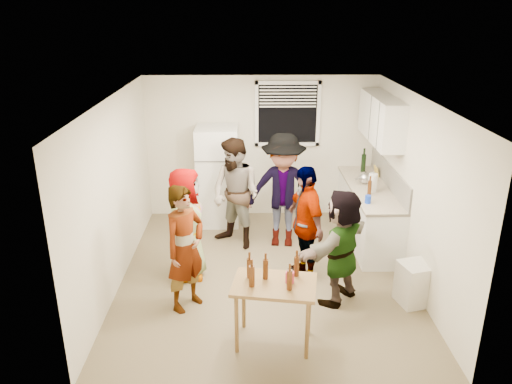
{
  "coord_description": "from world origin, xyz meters",
  "views": [
    {
      "loc": [
        -0.24,
        -6.22,
        3.59
      ],
      "look_at": [
        -0.12,
        0.29,
        1.15
      ],
      "focal_mm": 35.0,
      "sensor_mm": 36.0,
      "label": 1
    }
  ],
  "objects_px": {
    "kettle": "(365,183)",
    "guest_black": "(303,275)",
    "refrigerator": "(218,176)",
    "blue_cup": "(368,203)",
    "guest_back_left": "(237,245)",
    "beer_bottle_counter": "(369,195)",
    "guest_stripe": "(188,305)",
    "serving_table": "(274,342)",
    "red_cup": "(290,282)",
    "trash_bin": "(414,285)",
    "guest_orange": "(338,299)",
    "wine_bottle": "(363,172)",
    "guest_back_right": "(282,244)",
    "beer_bottle_table": "(252,286)",
    "guest_grey": "(189,275)"
  },
  "relations": [
    {
      "from": "beer_bottle_counter",
      "to": "guest_stripe",
      "type": "distance_m",
      "value": 3.17
    },
    {
      "from": "red_cup",
      "to": "guest_back_right",
      "type": "height_order",
      "value": "red_cup"
    },
    {
      "from": "guest_black",
      "to": "guest_orange",
      "type": "bearing_deg",
      "value": 14.93
    },
    {
      "from": "guest_back_left",
      "to": "guest_back_right",
      "type": "bearing_deg",
      "value": 41.06
    },
    {
      "from": "beer_bottle_table",
      "to": "guest_back_left",
      "type": "relative_size",
      "value": 0.14
    },
    {
      "from": "beer_bottle_counter",
      "to": "beer_bottle_table",
      "type": "height_order",
      "value": "beer_bottle_counter"
    },
    {
      "from": "trash_bin",
      "to": "guest_back_left",
      "type": "distance_m",
      "value": 2.86
    },
    {
      "from": "beer_bottle_counter",
      "to": "serving_table",
      "type": "height_order",
      "value": "beer_bottle_counter"
    },
    {
      "from": "guest_black",
      "to": "guest_stripe",
      "type": "bearing_deg",
      "value": -82.7
    },
    {
      "from": "beer_bottle_counter",
      "to": "guest_back_right",
      "type": "relative_size",
      "value": 0.12
    },
    {
      "from": "serving_table",
      "to": "guest_back_left",
      "type": "height_order",
      "value": "serving_table"
    },
    {
      "from": "refrigerator",
      "to": "beer_bottle_table",
      "type": "xyz_separation_m",
      "value": [
        0.55,
        -3.44,
        -0.09
      ]
    },
    {
      "from": "guest_back_right",
      "to": "guest_back_left",
      "type": "bearing_deg",
      "value": -170.54
    },
    {
      "from": "guest_stripe",
      "to": "wine_bottle",
      "type": "bearing_deg",
      "value": -6.35
    },
    {
      "from": "wine_bottle",
      "to": "guest_back_right",
      "type": "height_order",
      "value": "wine_bottle"
    },
    {
      "from": "wine_bottle",
      "to": "guest_back_right",
      "type": "xyz_separation_m",
      "value": [
        -1.45,
        -0.94,
        -0.9
      ]
    },
    {
      "from": "serving_table",
      "to": "refrigerator",
      "type": "bearing_deg",
      "value": 103.17
    },
    {
      "from": "serving_table",
      "to": "beer_bottle_table",
      "type": "xyz_separation_m",
      "value": [
        -0.25,
        -0.05,
        0.76
      ]
    },
    {
      "from": "blue_cup",
      "to": "guest_orange",
      "type": "bearing_deg",
      "value": -117.53
    },
    {
      "from": "refrigerator",
      "to": "blue_cup",
      "type": "xyz_separation_m",
      "value": [
        2.25,
        -1.42,
        0.05
      ]
    },
    {
      "from": "kettle",
      "to": "guest_back_left",
      "type": "relative_size",
      "value": 0.15
    },
    {
      "from": "guest_stripe",
      "to": "red_cup",
      "type": "bearing_deg",
      "value": -81.65
    },
    {
      "from": "wine_bottle",
      "to": "beer_bottle_counter",
      "type": "distance_m",
      "value": 1.12
    },
    {
      "from": "guest_grey",
      "to": "trash_bin",
      "type": "bearing_deg",
      "value": -105.03
    },
    {
      "from": "beer_bottle_counter",
      "to": "guest_black",
      "type": "height_order",
      "value": "beer_bottle_counter"
    },
    {
      "from": "beer_bottle_counter",
      "to": "guest_orange",
      "type": "relative_size",
      "value": 0.14
    },
    {
      "from": "refrigerator",
      "to": "guest_back_right",
      "type": "xyz_separation_m",
      "value": [
        1.05,
        -0.9,
        -0.85
      ]
    },
    {
      "from": "wine_bottle",
      "to": "guest_orange",
      "type": "bearing_deg",
      "value": -107.84
    },
    {
      "from": "beer_bottle_table",
      "to": "guest_back_left",
      "type": "bearing_deg",
      "value": 94.99
    },
    {
      "from": "blue_cup",
      "to": "red_cup",
      "type": "distance_m",
      "value": 2.35
    },
    {
      "from": "refrigerator",
      "to": "red_cup",
      "type": "xyz_separation_m",
      "value": [
        0.96,
        -3.37,
        -0.09
      ]
    },
    {
      "from": "kettle",
      "to": "guest_black",
      "type": "height_order",
      "value": "kettle"
    },
    {
      "from": "guest_black",
      "to": "beer_bottle_counter",
      "type": "bearing_deg",
      "value": 110.53
    },
    {
      "from": "red_cup",
      "to": "guest_black",
      "type": "distance_m",
      "value": 1.68
    },
    {
      "from": "beer_bottle_table",
      "to": "guest_stripe",
      "type": "bearing_deg",
      "value": 134.97
    },
    {
      "from": "kettle",
      "to": "trash_bin",
      "type": "height_order",
      "value": "kettle"
    },
    {
      "from": "blue_cup",
      "to": "refrigerator",
      "type": "bearing_deg",
      "value": 147.8
    },
    {
      "from": "guest_black",
      "to": "guest_back_left",
      "type": "bearing_deg",
      "value": -153.54
    },
    {
      "from": "refrigerator",
      "to": "trash_bin",
      "type": "height_order",
      "value": "refrigerator"
    },
    {
      "from": "guest_back_left",
      "to": "guest_orange",
      "type": "bearing_deg",
      "value": -11.03
    },
    {
      "from": "kettle",
      "to": "guest_black",
      "type": "distance_m",
      "value": 1.96
    },
    {
      "from": "serving_table",
      "to": "blue_cup",
      "type": "bearing_deg",
      "value": 53.52
    },
    {
      "from": "guest_orange",
      "to": "guest_back_left",
      "type": "bearing_deg",
      "value": -98.19
    },
    {
      "from": "trash_bin",
      "to": "serving_table",
      "type": "height_order",
      "value": "trash_bin"
    },
    {
      "from": "trash_bin",
      "to": "guest_back_left",
      "type": "relative_size",
      "value": 0.32
    },
    {
      "from": "guest_back_left",
      "to": "guest_orange",
      "type": "distance_m",
      "value": 2.09
    },
    {
      "from": "red_cup",
      "to": "guest_black",
      "type": "xyz_separation_m",
      "value": [
        0.33,
        1.46,
        -0.76
      ]
    },
    {
      "from": "beer_bottle_table",
      "to": "red_cup",
      "type": "relative_size",
      "value": 1.91
    },
    {
      "from": "beer_bottle_table",
      "to": "guest_back_right",
      "type": "height_order",
      "value": "beer_bottle_table"
    },
    {
      "from": "refrigerator",
      "to": "red_cup",
      "type": "relative_size",
      "value": 13.4
    }
  ]
}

